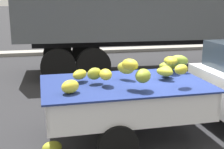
% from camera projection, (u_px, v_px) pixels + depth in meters
% --- Properties ---
extents(ground, '(220.00, 220.00, 0.00)m').
position_uv_depth(ground, '(166.00, 130.00, 6.18)').
color(ground, '#28282B').
extents(curb_strip, '(80.00, 0.80, 0.16)m').
position_uv_depth(curb_strip, '(94.00, 51.00, 15.09)').
color(curb_strip, gray).
rests_on(curb_strip, ground).
extents(fallen_banana_bunch_near_tailgate, '(0.40, 0.35, 0.21)m').
position_uv_depth(fallen_banana_bunch_near_tailgate, '(52.00, 148.00, 5.24)').
color(fallen_banana_bunch_near_tailgate, '#9EA329').
rests_on(fallen_banana_bunch_near_tailgate, ground).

